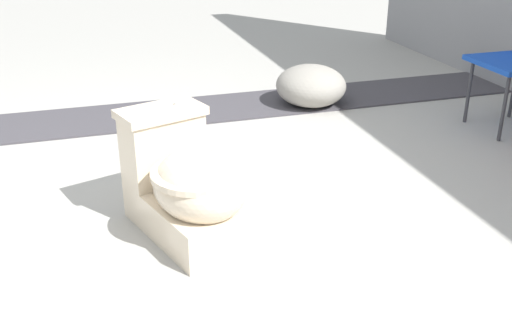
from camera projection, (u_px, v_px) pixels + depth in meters
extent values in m
plane|color=#A8A59E|center=(139.00, 212.00, 2.75)|extent=(14.00, 14.00, 0.00)
cube|color=#423F44|center=(189.00, 111.00, 4.05)|extent=(0.56, 8.00, 0.01)
cube|color=beige|center=(189.00, 214.00, 2.57)|extent=(0.68, 0.51, 0.17)
ellipsoid|color=beige|center=(199.00, 186.00, 2.42)|extent=(0.53, 0.48, 0.28)
cylinder|color=beige|center=(199.00, 173.00, 2.40)|extent=(0.49, 0.49, 0.03)
cube|color=beige|center=(163.00, 148.00, 2.63)|extent=(0.28, 0.38, 0.30)
cube|color=beige|center=(161.00, 112.00, 2.56)|extent=(0.31, 0.41, 0.04)
cylinder|color=silver|center=(177.00, 103.00, 2.59)|extent=(0.02, 0.02, 0.01)
cylinder|color=#38383D|center=(504.00, 108.00, 3.49)|extent=(0.02, 0.02, 0.40)
cylinder|color=#38383D|center=(469.00, 92.00, 3.78)|extent=(0.02, 0.02, 0.40)
ellipsoid|color=gray|center=(311.00, 86.00, 4.12)|extent=(0.50, 0.48, 0.28)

